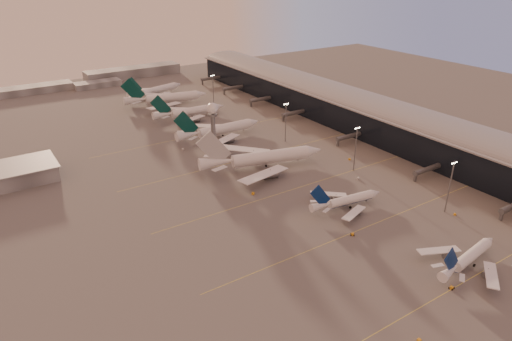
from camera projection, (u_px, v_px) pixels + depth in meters
ground at (350, 253)px, 176.86m from camera, size 700.00×700.00×0.00m
taxiway_markings at (316, 181)px, 234.26m from camera, size 180.00×185.25×0.02m
terminal at (354, 110)px, 309.57m from camera, size 57.00×362.00×23.04m
radar_tower at (213, 117)px, 261.60m from camera, size 6.40×6.40×31.10m
mast_a at (450, 184)px, 199.88m from camera, size 3.60×0.56×25.00m
mast_b at (356, 147)px, 240.14m from camera, size 3.60×0.56×25.00m
mast_c at (286, 120)px, 279.40m from camera, size 3.60×0.56×25.00m
mast_d at (213, 89)px, 346.72m from camera, size 3.60×0.56×25.00m
distant_horizon at (106, 77)px, 423.31m from camera, size 165.00×37.50×9.00m
narrowbody_near at (468, 259)px, 167.96m from camera, size 39.08×31.02×15.31m
narrowbody_mid at (346, 202)px, 207.76m from camera, size 38.69×30.71×15.15m
widebody_white at (263, 160)px, 247.20m from camera, size 69.30×54.87×24.85m
greentail_a at (220, 132)px, 290.09m from camera, size 60.02×48.51×21.82m
greentail_b at (190, 113)px, 325.90m from camera, size 55.07×44.40×19.99m
greentail_c at (167, 100)px, 354.59m from camera, size 64.77×51.84×23.73m
greentail_d at (156, 92)px, 379.19m from camera, size 53.04×42.27×19.73m
gsv_truck_a at (420, 338)px, 135.44m from camera, size 5.56×2.46×2.18m
gsv_tug_near at (452, 288)px, 157.23m from camera, size 2.36×3.57×0.97m
gsv_catering_a at (456, 212)px, 202.08m from camera, size 4.54×2.67×3.49m
gsv_tug_mid at (353, 234)px, 187.74m from camera, size 3.99×3.89×1.00m
gsv_truck_b at (359, 177)px, 235.50m from camera, size 6.05×2.68×2.37m
gsv_truck_c at (254, 192)px, 220.43m from camera, size 6.26×4.35×2.38m
gsv_catering_b at (350, 157)px, 257.97m from camera, size 5.31×3.91×3.99m
gsv_tug_far at (263, 158)px, 259.50m from camera, size 3.85×4.12×1.02m
gsv_truck_d at (183, 148)px, 271.79m from camera, size 3.73×6.17×2.35m
gsv_tug_hangar at (241, 121)px, 318.68m from camera, size 3.71×3.18×0.91m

